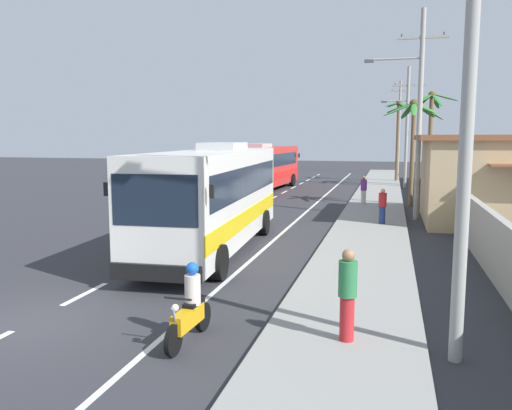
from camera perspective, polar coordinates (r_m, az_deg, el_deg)
ground_plane at (r=12.64m, az=-24.05°, el=-11.91°), size 160.00×160.00×0.00m
sidewalk_kerb at (r=19.66m, az=11.98°, el=-4.38°), size 3.20×90.00×0.14m
lane_markings at (r=24.62m, az=1.22°, el=-1.99°), size 3.37×71.00×0.01m
boundary_wall at (r=23.63m, az=21.76°, el=-0.67°), size 0.24×60.00×1.84m
coach_bus_foreground at (r=18.53m, az=-4.68°, el=1.11°), size 3.42×11.12×3.86m
coach_bus_far_lane at (r=39.60m, az=0.88°, el=4.32°), size 3.48×11.59×3.59m
motorcycle_beside_bus at (r=10.56m, az=-7.29°, el=-11.41°), size 0.56×1.96×1.59m
pedestrian_near_kerb at (r=10.21m, az=10.06°, el=-9.50°), size 0.36×0.36×1.81m
pedestrian_midwalk at (r=24.20m, az=13.78°, el=-0.05°), size 0.36×0.36×1.60m
pedestrian_far_walk at (r=31.11m, az=11.80°, el=1.69°), size 0.36×0.36×1.65m
utility_pole_nearest at (r=9.81m, az=22.09°, el=15.64°), size 3.67×0.24×10.43m
utility_pole_mid at (r=26.54m, az=17.42°, el=10.06°), size 3.89×0.24×10.10m
utility_pole_far at (r=43.35m, az=16.23°, el=8.58°), size 3.34×0.24×9.59m
utility_pole_distant at (r=60.19m, az=15.52°, el=8.44°), size 2.16×0.24×10.24m
palm_nearest at (r=31.48m, az=16.98°, el=8.51°), size 3.49×3.50×6.23m
palm_second at (r=48.56m, az=15.40°, el=8.50°), size 2.56×2.64×7.37m
palm_third at (r=44.02m, az=18.71°, el=8.61°), size 3.97×3.68×7.69m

